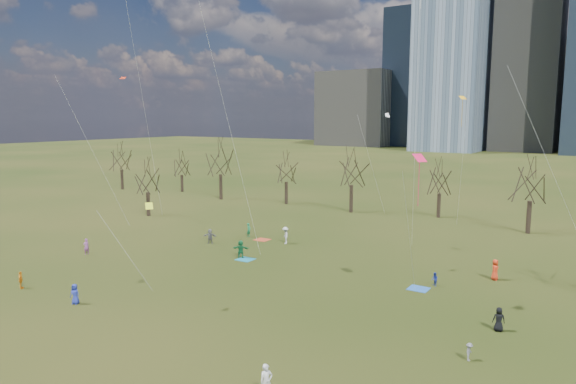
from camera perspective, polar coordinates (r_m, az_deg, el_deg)
The scene contains 19 objects.
ground at distance 39.88m, azimuth -9.59°, elevation -12.13°, with size 500.00×500.00×0.00m, color black.
downtown_skyline at distance 241.03m, azimuth 26.75°, elevation 13.42°, with size 212.50×78.00×118.00m.
bare_tree_row at distance 69.94m, azimuth 11.20°, elevation 1.79°, with size 113.04×29.80×9.50m.
blanket_teal at distance 51.00m, azimuth -4.76°, elevation -7.47°, with size 1.60×1.50×0.03m, color teal.
blanket_navy at distance 43.80m, azimuth 14.30°, elevation -10.37°, with size 1.60×1.50×0.03m, color #265DB5.
blanket_crimson at distance 58.78m, azimuth -2.89°, elevation -5.32°, with size 1.60×1.50×0.03m, color #B44024.
person_0 at distance 42.15m, azimuth -22.60°, elevation -10.42°, with size 0.76×0.49×1.55m, color #2634A5.
person_1 at distance 27.05m, azimuth -2.42°, elevation -20.30°, with size 0.65×0.43×1.79m, color silver.
person_3 at distance 32.47m, azimuth 19.50°, elevation -16.40°, with size 0.69×0.39×1.06m, color slate.
person_4 at distance 47.64m, azimuth -27.57°, elevation -8.67°, with size 0.83×0.35×1.42m, color orange.
person_5 at distance 51.36m, azimuth -5.28°, elevation -6.34°, with size 1.67×0.53×1.80m, color #176937.
person_6 at distance 37.06m, azimuth 22.38°, elevation -12.95°, with size 0.78×0.51×1.60m, color black.
person_7 at distance 56.40m, azimuth -21.51°, elevation -5.64°, with size 0.60×0.39×1.64m, color #A151A3.
person_8 at distance 44.66m, azimuth 15.99°, elevation -9.31°, with size 0.56×0.44×1.16m, color navy.
person_9 at distance 56.76m, azimuth -0.29°, elevation -4.84°, with size 1.22×0.70×1.89m, color silver.
person_11 at distance 57.53m, azimuth -8.65°, elevation -4.88°, with size 1.53×0.49×1.65m, color #5D5D61.
person_12 at distance 47.88m, azimuth 22.02°, elevation -8.00°, with size 0.88×0.57×1.80m, color red.
person_13 at distance 60.26m, azimuth -4.38°, elevation -4.22°, with size 0.59×0.39×1.61m, color #1B7947.
kites_airborne at distance 47.70m, azimuth 9.56°, elevation 7.01°, with size 56.39×41.64×28.63m.
Camera 1 is at (25.40, -27.45, 13.84)m, focal length 32.00 mm.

